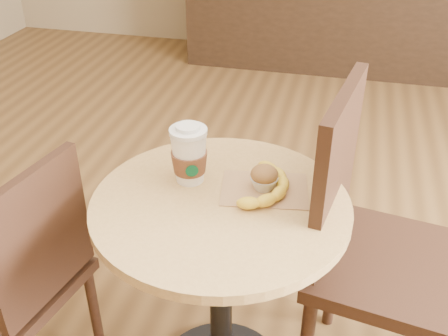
# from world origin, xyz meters

# --- Properties ---
(cafe_table) EXTENTS (0.71, 0.71, 0.75)m
(cafe_table) POSITION_xyz_m (-0.09, 0.02, 0.54)
(cafe_table) COLOR black
(cafe_table) RESTS_ON ground
(chair_left) EXTENTS (0.45, 0.45, 0.88)m
(chair_left) POSITION_xyz_m (-0.66, -0.14, 0.48)
(chair_left) COLOR black
(chair_left) RESTS_ON ground
(chair_right) EXTENTS (0.53, 0.53, 1.04)m
(chair_right) POSITION_xyz_m (0.33, 0.14, 0.57)
(chair_right) COLOR black
(chair_right) RESTS_ON ground
(service_counter) EXTENTS (2.30, 0.65, 1.04)m
(service_counter) POSITION_xyz_m (0.00, 3.18, 0.52)
(service_counter) COLOR black
(service_counter) RESTS_ON ground
(kraft_bag) EXTENTS (0.26, 0.21, 0.00)m
(kraft_bag) POSITION_xyz_m (0.01, 0.10, 0.75)
(kraft_bag) COLOR #A77B51
(kraft_bag) RESTS_ON cafe_table
(coffee_cup) EXTENTS (0.11, 0.11, 0.18)m
(coffee_cup) POSITION_xyz_m (-0.20, 0.10, 0.83)
(coffee_cup) COLOR white
(coffee_cup) RESTS_ON cafe_table
(muffin) EXTENTS (0.08, 0.08, 0.07)m
(muffin) POSITION_xyz_m (0.01, 0.10, 0.79)
(muffin) COLOR silver
(muffin) RESTS_ON kraft_bag
(banana) EXTENTS (0.19, 0.28, 0.03)m
(banana) POSITION_xyz_m (0.03, 0.09, 0.77)
(banana) COLOR yellow
(banana) RESTS_ON kraft_bag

